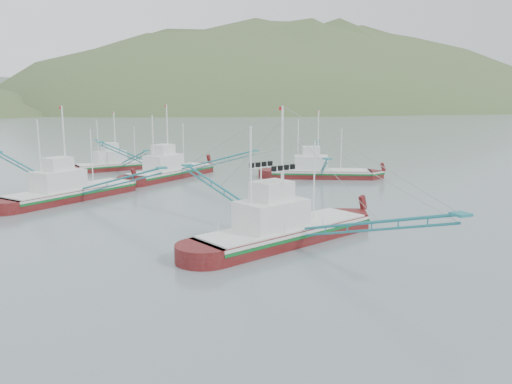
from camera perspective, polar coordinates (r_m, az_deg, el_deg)
name	(u,v)px	position (r m, az deg, el deg)	size (l,w,h in m)	color
ground	(291,251)	(35.55, 3.99, -6.69)	(1200.00, 1200.00, 0.00)	slate
main_boat	(285,215)	(37.15, 3.32, -2.60)	(15.32, 26.22, 10.86)	#510D0D
bg_boat_left	(70,179)	(56.52, -20.50, 1.44)	(18.55, 23.93, 10.68)	#510D0D
bg_boat_right	(320,163)	(68.45, 7.34, 3.31)	(15.35, 22.69, 9.86)	#510D0D
bg_boat_far	(118,160)	(79.08, -15.52, 3.60)	(13.34, 23.32, 9.50)	#510D0D
bg_boat_extra	(170,161)	(69.03, -9.79, 3.49)	(19.62, 23.49, 10.68)	#510D0D
headland_right	(299,110)	(526.52, 4.99, 9.27)	(684.00, 432.00, 306.00)	#41552B
ridge_distant	(75,110)	(591.80, -19.96, 8.82)	(960.00, 400.00, 240.00)	slate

